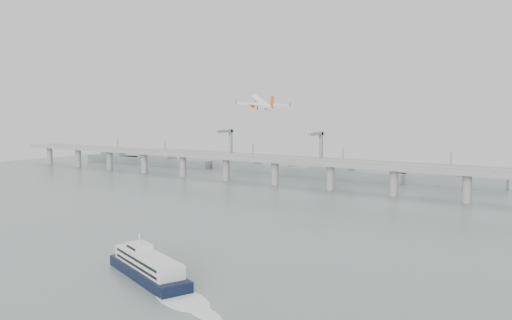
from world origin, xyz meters
The scene contains 5 objects.
ground centered at (0.00, 0.00, 0.00)m, with size 900.00×900.00×0.00m, color slate.
bridge centered at (-1.15, 200.00, 17.65)m, with size 800.00×22.00×23.90m.
distant_fleet centered at (-155.36, 265.08, 6.22)m, with size 453.00×60.90×40.00m.
ferry centered at (12.09, -33.11, 4.12)m, with size 76.93×36.39×15.20m.
airliner centered at (-28.08, 102.92, 65.50)m, with size 33.00×31.44×13.03m.
Camera 1 is at (153.87, -171.11, 61.87)m, focal length 38.00 mm.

